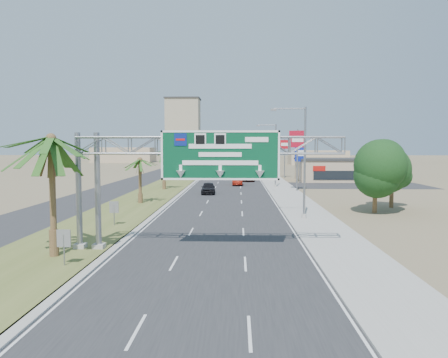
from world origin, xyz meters
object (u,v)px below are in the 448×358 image
car_left_lane (208,188)px  car_far (216,172)px  car_mid_lane (237,181)px  pole_sign_red_near (297,143)px  palm_near (51,140)px  signal_mast (256,155)px  sign_gantry (195,154)px  pole_sign_red_far (285,147)px  store_building (346,170)px  pole_sign_blue (300,154)px  car_right_lane (249,178)px

car_left_lane → car_far: size_ratio=0.83×
car_mid_lane → pole_sign_red_near: 14.44m
palm_near → car_mid_lane: 49.62m
signal_mast → palm_near: bearing=-102.7°
sign_gantry → pole_sign_red_far: 64.89m
sign_gantry → pole_sign_red_near: (11.19, 36.40, 1.00)m
sign_gantry → car_left_lane: size_ratio=3.61×
pole_sign_red_near → store_building: bearing=58.9°
signal_mast → store_building: size_ratio=0.57×
signal_mast → car_left_lane: bearing=-104.7°
sign_gantry → pole_sign_red_near: bearing=72.9°
car_left_lane → pole_sign_blue: size_ratio=0.66×
palm_near → pole_sign_blue: palm_near is taller
store_building → pole_sign_red_near: bearing=-121.1°
palm_near → car_right_lane: (12.79, 56.32, -6.25)m
sign_gantry → pole_sign_blue: size_ratio=2.39×
sign_gantry → car_left_lane: 33.23m
store_building → pole_sign_red_far: pole_sign_red_far is taller
car_right_lane → car_far: car_far is taller
pole_sign_red_near → signal_mast: bearing=100.9°
car_right_lane → car_far: bearing=119.1°
car_left_lane → car_right_lane: size_ratio=0.95×
car_left_lane → car_far: (-0.78, 36.23, 0.02)m
car_mid_lane → car_far: size_ratio=0.85×
signal_mast → sign_gantry: bearing=-95.7°
pole_sign_blue → car_left_lane: bearing=-128.8°
car_right_lane → pole_sign_red_near: size_ratio=0.54×
palm_near → car_left_lane: 35.87m
pole_sign_red_far → pole_sign_red_near: bearing=-92.3°
pole_sign_blue → pole_sign_red_far: size_ratio=0.87×
pole_sign_red_near → car_mid_lane: bearing=131.5°
sign_gantry → pole_sign_blue: 53.58m
store_building → pole_sign_red_near: (-11.87, -19.68, 5.05)m
car_far → pole_sign_red_far: 16.39m
signal_mast → car_far: size_ratio=1.83×
car_far → pole_sign_red_far: pole_sign_red_far is taller
sign_gantry → store_building: 60.77m
store_building → pole_sign_red_near: size_ratio=2.01×
palm_near → store_building: size_ratio=0.46×
sign_gantry → car_right_lane: bearing=85.1°
pole_sign_blue → car_mid_lane: bearing=-153.4°
car_left_lane → pole_sign_red_far: pole_sign_red_far is taller
car_far → pole_sign_red_far: bearing=-13.8°
signal_mast → pole_sign_blue: (7.57, -10.28, 0.22)m
pole_sign_red_far → palm_near: bearing=-107.3°
pole_sign_red_near → pole_sign_red_far: size_ratio=1.12×
car_mid_lane → pole_sign_blue: (11.24, 5.63, 4.28)m
palm_near → store_building: bearing=61.7°
palm_near → car_left_lane: (6.69, 34.70, -6.14)m
car_far → pole_sign_red_near: 35.81m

